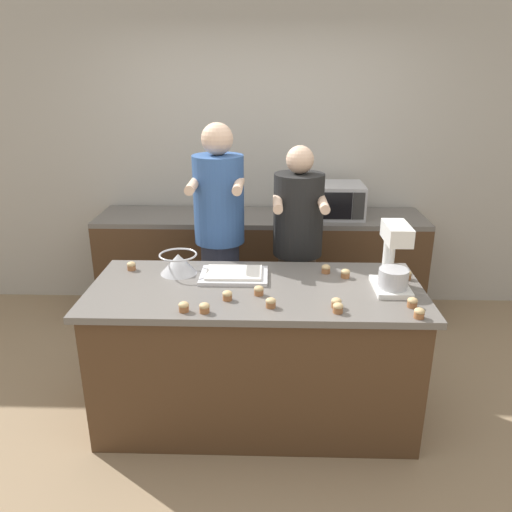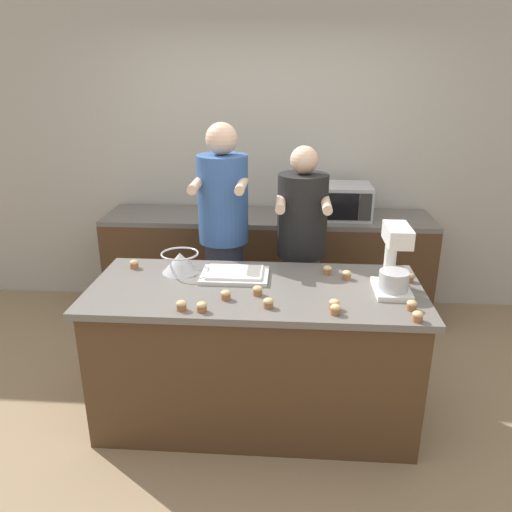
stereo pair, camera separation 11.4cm
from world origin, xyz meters
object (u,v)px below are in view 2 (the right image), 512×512
Objects in this scene: cupcake_2 at (258,290)px; cupcake_5 at (334,304)px; microwave_oven at (341,201)px; cupcake_9 at (327,270)px; baking_tray at (235,274)px; stand_mixer at (394,263)px; cupcake_7 at (412,305)px; cupcake_11 at (418,316)px; cupcake_0 at (202,307)px; cupcake_3 at (226,295)px; cupcake_12 at (134,264)px; cupcake_10 at (268,303)px; mixing_bowl at (180,262)px; person_left at (224,242)px; cupcake_8 at (335,309)px; cupcake_4 at (181,305)px; cupcake_1 at (347,275)px; cupcake_6 at (409,277)px; person_right at (301,254)px.

cupcake_2 is 0.45m from cupcake_5.
cupcake_9 is (-0.19, -1.21, -0.15)m from microwave_oven.
cupcake_9 is (0.57, 0.09, 0.01)m from baking_tray.
stand_mixer reaches higher than cupcake_7.
microwave_oven is 8.68× the size of cupcake_11.
cupcake_0 is 1.00× the size of cupcake_3.
cupcake_0 is 1.00× the size of cupcake_5.
cupcake_11 is 1.00× the size of cupcake_12.
cupcake_0 is 0.71m from cupcake_5.
cupcake_3 is 0.60m from cupcake_5.
cupcake_0 is at bearing -168.26° from cupcake_10.
microwave_oven is (1.11, 1.24, 0.11)m from mixing_bowl.
cupcake_5 is 0.41m from cupcake_7.
cupcake_3 and cupcake_11 have the same top height.
cupcake_9 is (0.93, 0.03, -0.04)m from mixing_bowl.
cupcake_0 and cupcake_12 have the same top height.
person_left is 31.85× the size of cupcake_8.
cupcake_11 is (1.22, -0.04, 0.00)m from cupcake_4.
cupcake_5 is at bearing -89.31° from cupcake_9.
cupcake_0 is 1.00× the size of cupcake_9.
cupcake_7 is at bearing -53.12° from cupcake_1.
baking_tray is 0.86× the size of microwave_oven.
cupcake_3 is 1.12m from cupcake_6.
cupcake_12 is at bearing 156.47° from cupcake_2.
stand_mixer is 7.18× the size of cupcake_11.
cupcake_8 is at bearing -135.59° from cupcake_6.
person_left is 31.85× the size of cupcake_11.
cupcake_1 and cupcake_12 have the same top height.
cupcake_12 is at bearing 170.93° from baking_tray.
cupcake_5 is at bearing 1.48° from cupcake_10.
cupcake_5 and cupcake_11 have the same top height.
cupcake_4 is at bearing -179.28° from cupcake_8.
cupcake_0 is 1.00× the size of cupcake_2.
person_left reaches higher than mixing_bowl.
cupcake_8 is (0.16, -1.02, 0.07)m from person_right.
cupcake_1 is at bearing 75.77° from cupcake_5.
cupcake_1 is at bearing -3.68° from cupcake_12.
cupcake_2 and cupcake_8 have the same top height.
cupcake_3 is at bearing 55.83° from cupcake_0.
mixing_bowl is 4.30× the size of cupcake_8.
cupcake_1 is at bearing -93.27° from microwave_oven.
cupcake_4 is 1.23m from cupcake_7.
cupcake_1 is (1.04, -0.04, -0.04)m from mixing_bowl.
cupcake_4 is 1.00× the size of cupcake_5.
mixing_bowl is 4.30× the size of cupcake_2.
cupcake_1 reaches higher than baking_tray.
cupcake_8 is (-0.18, -1.76, -0.15)m from microwave_oven.
cupcake_0 is 1.28m from cupcake_6.
person_left is at bearing 98.23° from cupcake_3.
cupcake_10 is at bearing 7.82° from cupcake_4.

